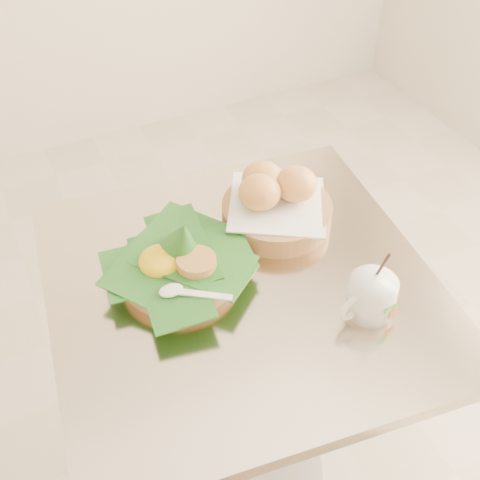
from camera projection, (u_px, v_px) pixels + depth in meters
name	position (u px, v px, depth m)	size (l,w,h in m)	color
cafe_table	(241.00, 352.00, 1.27)	(0.77, 0.77, 0.75)	gray
rice_basket	(178.00, 261.00, 1.10)	(0.27, 0.27, 0.14)	#A87F48
bread_basket	(275.00, 202.00, 1.21)	(0.26, 0.26, 0.12)	#A87F48
coffee_mug	(371.00, 296.00, 1.04)	(0.12, 0.09, 0.14)	white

